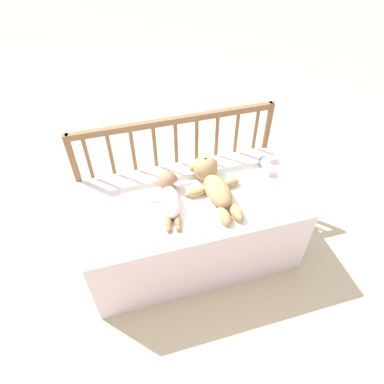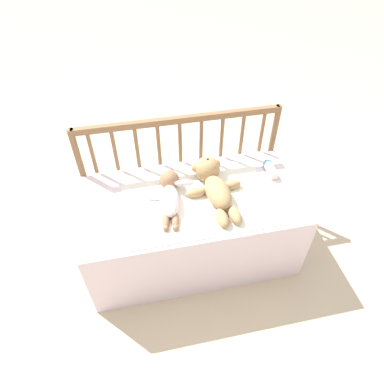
{
  "view_description": "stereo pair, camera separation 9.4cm",
  "coord_description": "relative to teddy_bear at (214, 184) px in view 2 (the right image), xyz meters",
  "views": [
    {
      "loc": [
        -0.35,
        -1.24,
        1.8
      ],
      "look_at": [
        0.0,
        -0.01,
        0.53
      ],
      "focal_mm": 32.0,
      "sensor_mm": 36.0,
      "label": 1
    },
    {
      "loc": [
        -0.26,
        -1.26,
        1.8
      ],
      "look_at": [
        0.0,
        -0.01,
        0.53
      ],
      "focal_mm": 32.0,
      "sensor_mm": 36.0,
      "label": 2
    }
  ],
  "objects": [
    {
      "name": "ground_plane",
      "position": [
        -0.13,
        -0.03,
        -0.53
      ],
      "size": [
        12.0,
        12.0,
        0.0
      ],
      "primitive_type": "plane",
      "color": "#C6B293"
    },
    {
      "name": "crib_mattress",
      "position": [
        -0.13,
        -0.03,
        -0.29
      ],
      "size": [
        1.19,
        0.61,
        0.47
      ],
      "color": "silver",
      "rests_on": "ground_plane"
    },
    {
      "name": "crib_rail",
      "position": [
        -0.13,
        0.3,
        0.03
      ],
      "size": [
        1.19,
        0.04,
        0.78
      ],
      "color": "brown",
      "rests_on": "ground_plane"
    },
    {
      "name": "blanket",
      "position": [
        -0.11,
        -0.05,
        -0.05
      ],
      "size": [
        0.78,
        0.53,
        0.01
      ],
      "color": "white",
      "rests_on": "crib_mattress"
    },
    {
      "name": "teddy_bear",
      "position": [
        0.0,
        0.0,
        0.0
      ],
      "size": [
        0.32,
        0.47,
        0.14
      ],
      "color": "tan",
      "rests_on": "crib_mattress"
    },
    {
      "name": "baby",
      "position": [
        -0.25,
        -0.02,
        -0.01
      ],
      "size": [
        0.27,
        0.38,
        0.11
      ],
      "color": "white",
      "rests_on": "crib_mattress"
    },
    {
      "name": "baby_bottle",
      "position": [
        0.36,
        0.09,
        -0.03
      ],
      "size": [
        0.06,
        0.15,
        0.06
      ],
      "color": "#F4E5CC",
      "rests_on": "crib_mattress"
    }
  ]
}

